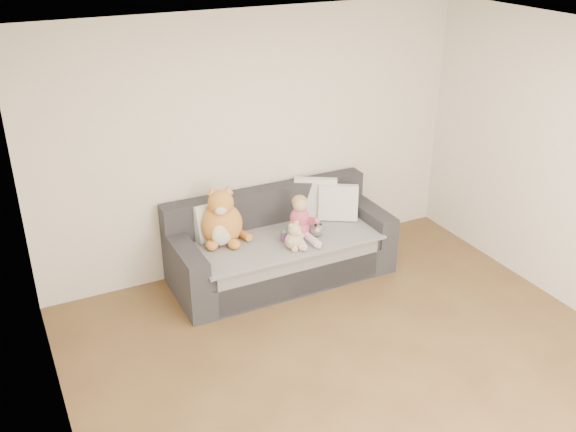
% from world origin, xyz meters
% --- Properties ---
extents(room_shell, '(5.00, 5.00, 5.00)m').
position_xyz_m(room_shell, '(0.00, 0.42, 1.30)').
color(room_shell, brown).
rests_on(room_shell, ground).
extents(sofa, '(2.20, 0.94, 0.85)m').
position_xyz_m(sofa, '(0.05, 2.06, 0.31)').
color(sofa, '#242529').
rests_on(sofa, ground).
extents(cushion_left, '(0.44, 0.26, 0.39)m').
position_xyz_m(cushion_left, '(-0.56, 2.29, 0.66)').
color(cushion_left, silver).
rests_on(cushion_left, sofa).
extents(cushion_right_back, '(0.49, 0.40, 0.42)m').
position_xyz_m(cushion_right_back, '(0.58, 2.29, 0.68)').
color(cushion_right_back, silver).
rests_on(cushion_right_back, sofa).
extents(cushion_right_front, '(0.44, 0.36, 0.38)m').
position_xyz_m(cushion_right_front, '(0.75, 2.10, 0.66)').
color(cushion_right_front, silver).
rests_on(cushion_right_front, sofa).
extents(toddler, '(0.31, 0.45, 0.44)m').
position_xyz_m(toddler, '(0.20, 1.89, 0.66)').
color(toddler, '#CD487B').
rests_on(toddler, sofa).
extents(plush_cat, '(0.48, 0.43, 0.62)m').
position_xyz_m(plush_cat, '(-0.52, 2.14, 0.70)').
color(plush_cat, '#C66C2C').
rests_on(plush_cat, sofa).
extents(teddy_bear, '(0.21, 0.18, 0.28)m').
position_xyz_m(teddy_bear, '(0.04, 1.72, 0.59)').
color(teddy_bear, tan).
rests_on(teddy_bear, sofa).
extents(plush_cow, '(0.13, 0.20, 0.16)m').
position_xyz_m(plush_cow, '(0.35, 1.86, 0.54)').
color(plush_cow, white).
rests_on(plush_cow, sofa).
extents(sippy_cup, '(0.11, 0.08, 0.12)m').
position_xyz_m(sippy_cup, '(0.03, 1.91, 0.54)').
color(sippy_cup, '#823693').
rests_on(sippy_cup, sofa).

